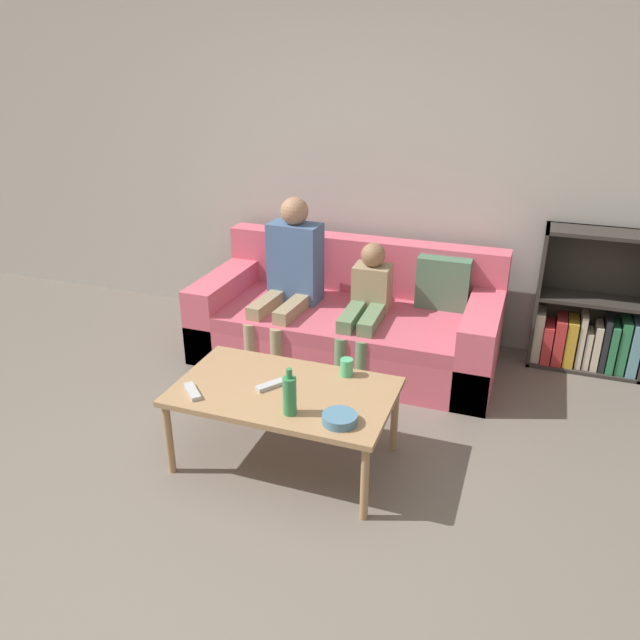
{
  "coord_description": "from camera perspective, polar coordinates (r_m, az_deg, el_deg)",
  "views": [
    {
      "loc": [
        1.16,
        -2.01,
        2.07
      ],
      "look_at": [
        0.01,
        1.17,
        0.56
      ],
      "focal_mm": 35.0,
      "sensor_mm": 36.0,
      "label": 1
    }
  ],
  "objects": [
    {
      "name": "ground_plane",
      "position": [
        3.11,
        -7.96,
        -17.97
      ],
      "size": [
        22.0,
        22.0,
        0.0
      ],
      "primitive_type": "plane",
      "color": "#70665B"
    },
    {
      "name": "wall_back",
      "position": [
        4.64,
        5.18,
        14.34
      ],
      "size": [
        12.0,
        0.06,
        2.6
      ],
      "color": "#B7B2A8",
      "rests_on": "ground_plane"
    },
    {
      "name": "couch",
      "position": [
        4.42,
        2.73,
        -0.24
      ],
      "size": [
        2.07,
        0.95,
        0.78
      ],
      "color": "#DB5B70",
      "rests_on": "ground_plane"
    },
    {
      "name": "bookshelf",
      "position": [
        4.62,
        23.43,
        -0.01
      ],
      "size": [
        0.73,
        0.28,
        0.98
      ],
      "color": "#332D28",
      "rests_on": "ground_plane"
    },
    {
      "name": "coffee_table",
      "position": [
        3.25,
        -3.31,
        -6.91
      ],
      "size": [
        1.13,
        0.67,
        0.44
      ],
      "color": "#A87F56",
      "rests_on": "ground_plane"
    },
    {
      "name": "person_adult",
      "position": [
        4.33,
        -2.73,
        4.52
      ],
      "size": [
        0.37,
        0.67,
        1.12
      ],
      "rotation": [
        0.0,
        0.0,
        -0.06
      ],
      "color": "#9E8966",
      "rests_on": "ground_plane"
    },
    {
      "name": "person_child",
      "position": [
        4.16,
        4.26,
        1.52
      ],
      "size": [
        0.26,
        0.65,
        0.86
      ],
      "rotation": [
        0.0,
        0.0,
        0.03
      ],
      "color": "#66845B",
      "rests_on": "ground_plane"
    },
    {
      "name": "cup_near",
      "position": [
        3.34,
        2.45,
        -4.35
      ],
      "size": [
        0.07,
        0.07,
        0.1
      ],
      "color": "#4CB77A",
      "rests_on": "coffee_table"
    },
    {
      "name": "tv_remote_0",
      "position": [
        3.25,
        -11.59,
        -6.42
      ],
      "size": [
        0.15,
        0.15,
        0.02
      ],
      "rotation": [
        0.0,
        0.0,
        0.79
      ],
      "color": "#B7B7BC",
      "rests_on": "coffee_table"
    },
    {
      "name": "tv_remote_1",
      "position": [
        3.25,
        -4.46,
        -5.93
      ],
      "size": [
        0.14,
        0.17,
        0.02
      ],
      "rotation": [
        0.0,
        0.0,
        -0.6
      ],
      "color": "#B7B7BC",
      "rests_on": "coffee_table"
    },
    {
      "name": "snack_bowl",
      "position": [
        2.95,
        1.81,
        -9.0
      ],
      "size": [
        0.17,
        0.17,
        0.05
      ],
      "color": "teal",
      "rests_on": "coffee_table"
    },
    {
      "name": "bottle",
      "position": [
        2.98,
        -2.79,
        -6.85
      ],
      "size": [
        0.07,
        0.07,
        0.24
      ],
      "color": "#33844C",
      "rests_on": "coffee_table"
    }
  ]
}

